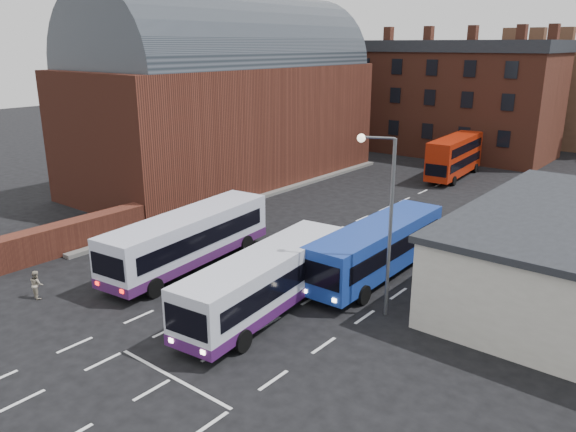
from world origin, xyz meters
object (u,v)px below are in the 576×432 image
Objects in this scene: bus_white_outbound at (189,236)px; pedestrian_beige at (37,284)px; bus_blue at (378,246)px; bus_white_inbound at (266,278)px; street_lamp at (385,210)px; bus_red_double at (455,156)px.

bus_white_outbound is 8.08× the size of pedestrian_beige.
pedestrian_beige is at bearing 46.95° from bus_blue.
pedestrian_beige is (-9.70, -5.80, -1.00)m from bus_white_inbound.
bus_white_inbound is 6.14m from street_lamp.
pedestrian_beige is (-2.76, -7.34, -1.09)m from bus_white_outbound.
bus_blue is 1.29× the size of street_lamp.
pedestrian_beige is at bearing 77.33° from bus_red_double.
bus_white_outbound is 7.92m from pedestrian_beige.
bus_blue is 1.11× the size of bus_red_double.
bus_white_inbound is 11.34m from pedestrian_beige.
pedestrian_beige is at bearing -116.82° from bus_white_outbound.
bus_white_inbound is at bearing 74.43° from bus_blue.
street_lamp reaches higher than bus_white_outbound.
street_lamp is (11.08, 1.59, 3.18)m from bus_white_outbound.
bus_blue reaches higher than pedestrian_beige.
street_lamp reaches higher than bus_red_double.
bus_blue is at bearing -120.52° from pedestrian_beige.
bus_white_outbound is 7.11m from bus_white_inbound.
bus_white_outbound is 1.05× the size of bus_white_inbound.
bus_red_double reaches higher than bus_blue.
bus_red_double is (-4.34, 31.31, 0.30)m from bus_white_inbound.
bus_white_inbound is at bearing -142.95° from street_lamp.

